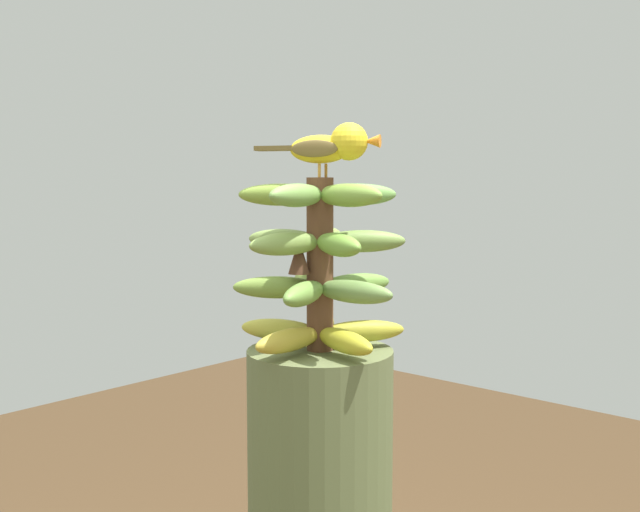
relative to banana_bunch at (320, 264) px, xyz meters
The scene contains 2 objects.
banana_bunch is the anchor object (origin of this frame).
perched_bird 0.20m from the banana_bunch, 117.14° to the left, with size 0.11×0.20×0.09m.
Camera 1 is at (0.92, 0.82, 1.55)m, focal length 41.32 mm.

